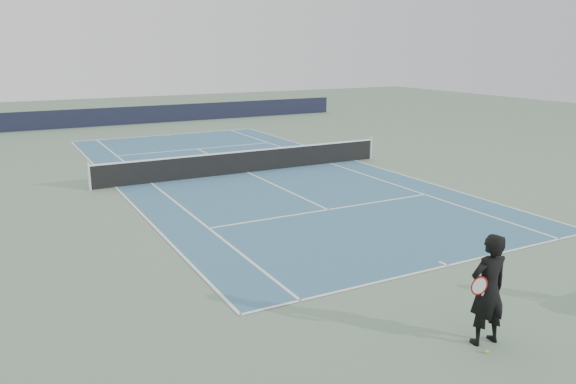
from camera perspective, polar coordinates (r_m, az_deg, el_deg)
name	(u,v)px	position (r m, az deg, el deg)	size (l,w,h in m)	color
ground	(248,173)	(23.85, -4.13, 1.98)	(80.00, 80.00, 0.00)	slate
court_surface	(248,172)	(23.84, -4.13, 1.99)	(10.97, 23.77, 0.01)	#396987
tennis_net	(247,161)	(23.74, -4.15, 3.17)	(12.90, 0.10, 1.07)	silver
windscreen_far	(142,115)	(40.55, -14.62, 7.59)	(30.00, 0.25, 1.20)	black
tennis_player	(488,290)	(10.59, 19.65, -9.31)	(0.86, 0.63, 2.06)	black
tennis_ball	(487,352)	(10.69, 19.54, -15.04)	(0.07, 0.07, 0.07)	#CBE22E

